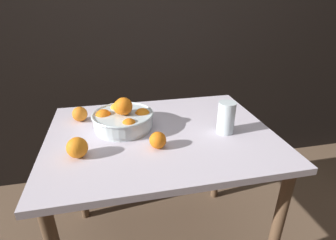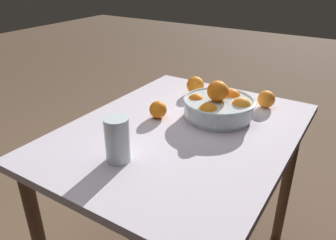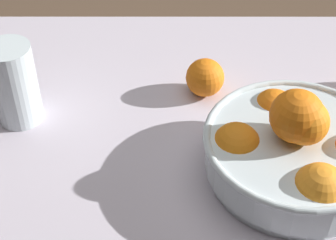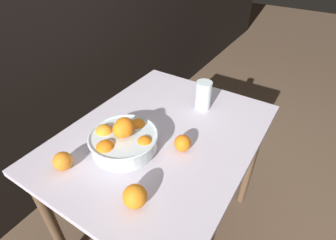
# 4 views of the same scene
# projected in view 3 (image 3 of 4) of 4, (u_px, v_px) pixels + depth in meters

# --- Properties ---
(dining_table) EXTENTS (1.04, 0.81, 0.77)m
(dining_table) POSITION_uv_depth(u_px,v_px,m) (185.00, 181.00, 1.03)
(dining_table) COLOR silver
(dining_table) RESTS_ON ground_plane
(fruit_bowl) EXTENTS (0.29, 0.29, 0.16)m
(fruit_bowl) POSITION_uv_depth(u_px,v_px,m) (296.00, 151.00, 0.87)
(fruit_bowl) COLOR silver
(fruit_bowl) RESTS_ON dining_table
(juice_glass) EXTENTS (0.08, 0.08, 0.15)m
(juice_glass) POSITION_uv_depth(u_px,v_px,m) (15.00, 87.00, 0.96)
(juice_glass) COLOR #F4A314
(juice_glass) RESTS_ON dining_table
(orange_loose_front) EXTENTS (0.07, 0.07, 0.07)m
(orange_loose_front) POSITION_uv_depth(u_px,v_px,m) (205.00, 77.00, 1.04)
(orange_loose_front) COLOR orange
(orange_loose_front) RESTS_ON dining_table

